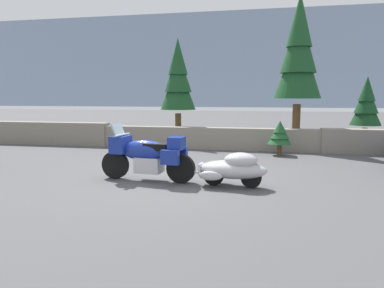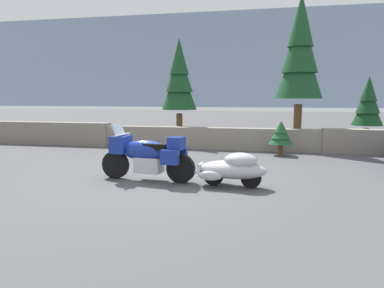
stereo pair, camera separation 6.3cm
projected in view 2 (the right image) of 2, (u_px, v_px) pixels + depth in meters
The scene contains 9 objects.
ground_plane at pixel (173, 179), 8.86m from camera, with size 80.00×80.00×0.00m, color #4C4C4F.
stone_guard_wall at pixel (206, 138), 13.75m from camera, with size 24.00×0.56×0.91m.
distant_ridgeline at pixel (265, 73), 99.95m from camera, with size 240.00×80.00×16.00m, color #7F93AD.
touring_motorcycle at pixel (147, 154), 8.58m from camera, with size 2.31×0.85×1.33m.
car_shaped_trailer at pixel (233, 168), 8.02m from camera, with size 2.22×0.84×0.76m.
pine_tree_tall at pixel (300, 52), 13.76m from camera, with size 1.74×1.74×5.73m.
pine_tree_secondary at pixel (368, 104), 13.67m from camera, with size 1.11×1.11×2.69m.
pine_tree_far_right at pixel (179, 78), 15.14m from camera, with size 1.45×1.45×4.30m.
pine_sapling_near at pixel (281, 134), 12.26m from camera, with size 0.80×0.80×1.15m.
Camera 2 is at (2.31, -8.38, 1.97)m, focal length 34.62 mm.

